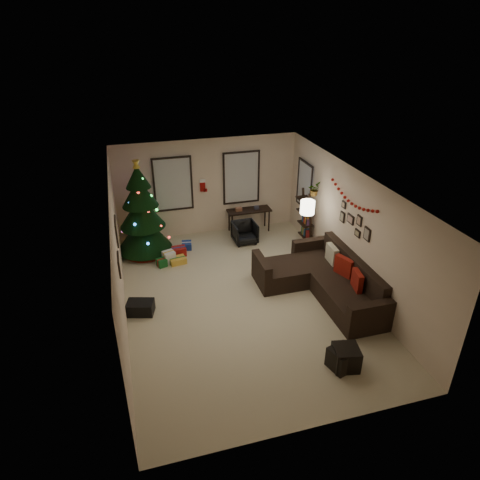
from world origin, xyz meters
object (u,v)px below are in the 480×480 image
(desk, at_px, (249,212))
(christmas_tree, at_px, (142,215))
(bookshelf, at_px, (306,220))
(sofa, at_px, (324,280))
(desk_chair, at_px, (245,233))

(desk, bearing_deg, christmas_tree, -170.69)
(christmas_tree, relative_size, bookshelf, 1.63)
(sofa, relative_size, desk, 2.39)
(sofa, bearing_deg, bookshelf, 77.30)
(christmas_tree, distance_m, bookshelf, 4.26)
(christmas_tree, distance_m, sofa, 4.77)
(desk, xyz_separation_m, bookshelf, (1.19, -1.27, 0.18))
(sofa, distance_m, desk, 3.50)
(sofa, bearing_deg, christmas_tree, 141.55)
(desk, xyz_separation_m, desk_chair, (-0.32, -0.65, -0.29))
(christmas_tree, distance_m, desk, 3.06)
(desk, distance_m, desk_chair, 0.78)
(desk, height_order, desk_chair, desk)
(sofa, bearing_deg, desk_chair, 110.27)
(desk, relative_size, bookshelf, 0.78)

